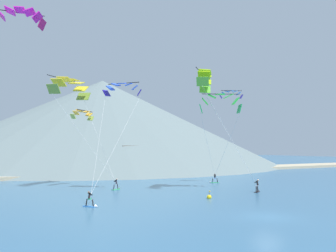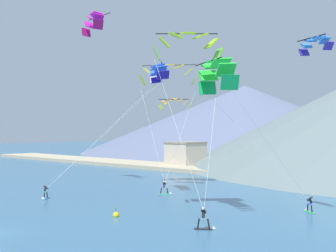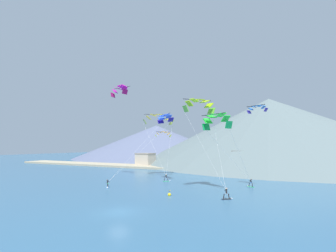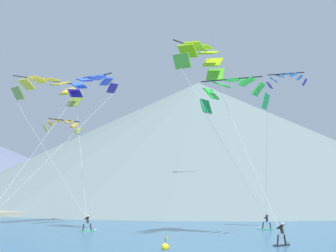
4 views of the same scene
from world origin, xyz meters
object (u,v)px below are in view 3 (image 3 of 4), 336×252
(kitesurfer_far_left, at_px, (108,185))
(kitesurfer_near_lead, at_px, (167,179))
(kitesurfer_near_trail, at_px, (250,184))
(parafoil_kite_far_left, at_px, (165,118))
(kitesurfer_mid_center, at_px, (228,195))
(parafoil_kite_near_lead, at_px, (158,118))
(parafoil_kite_mid_center, at_px, (199,105))
(parafoil_kite_distant_mid_solo, at_px, (257,108))
(parafoil_kite_near_trail, at_px, (216,120))
(parafoil_kite_distant_high_outer, at_px, (120,90))
(race_marker_buoy, at_px, (169,195))
(parafoil_kite_distant_low_drift, at_px, (163,134))

(kitesurfer_far_left, bearing_deg, kitesurfer_near_lead, 59.69)
(kitesurfer_near_trail, height_order, parafoil_kite_far_left, parafoil_kite_far_left)
(kitesurfer_mid_center, bearing_deg, parafoil_kite_near_lead, 140.04)
(parafoil_kite_mid_center, relative_size, parafoil_kite_distant_mid_solo, 3.93)
(kitesurfer_near_lead, xyz_separation_m, parafoil_kite_near_trail, (13.16, -7.03, 12.27))
(kitesurfer_near_lead, bearing_deg, parafoil_kite_distant_mid_solo, -4.76)
(kitesurfer_near_trail, relative_size, parafoil_kite_near_trail, 0.13)
(parafoil_kite_distant_high_outer, bearing_deg, race_marker_buoy, -32.15)
(kitesurfer_near_lead, relative_size, parafoil_kite_distant_high_outer, 0.27)
(parafoil_kite_far_left, height_order, race_marker_buoy, parafoil_kite_far_left)
(race_marker_buoy, bearing_deg, kitesurfer_far_left, 175.24)
(kitesurfer_near_lead, relative_size, kitesurfer_near_trail, 1.04)
(kitesurfer_near_trail, height_order, race_marker_buoy, kitesurfer_near_trail)
(parafoil_kite_distant_mid_solo, bearing_deg, parafoil_kite_near_trail, -140.48)
(kitesurfer_mid_center, bearing_deg, parafoil_kite_distant_mid_solo, 68.32)
(kitesurfer_near_trail, relative_size, parafoil_kite_far_left, 0.12)
(kitesurfer_near_trail, distance_m, parafoil_kite_near_trail, 15.37)
(parafoil_kite_distant_low_drift, xyz_separation_m, parafoil_kite_distant_mid_solo, (23.42, -7.09, 4.00))
(kitesurfer_near_lead, bearing_deg, parafoil_kite_near_lead, 132.04)
(kitesurfer_near_trail, distance_m, parafoil_kite_far_left, 22.64)
(kitesurfer_near_lead, xyz_separation_m, parafoil_kite_distant_mid_solo, (19.70, -1.64, 14.80))
(kitesurfer_near_lead, distance_m, parafoil_kite_near_lead, 17.19)
(parafoil_kite_near_trail, bearing_deg, kitesurfer_mid_center, -61.15)
(kitesurfer_far_left, bearing_deg, race_marker_buoy, -4.76)
(kitesurfer_mid_center, xyz_separation_m, race_marker_buoy, (-9.05, -1.48, -0.41))
(kitesurfer_far_left, distance_m, parafoil_kite_far_left, 18.85)
(parafoil_kite_distant_mid_solo, relative_size, race_marker_buoy, 3.84)
(kitesurfer_far_left, relative_size, parafoil_kite_distant_low_drift, 0.40)
(kitesurfer_far_left, xyz_separation_m, parafoil_kite_distant_mid_solo, (26.72, 10.37, 14.82))
(kitesurfer_near_trail, bearing_deg, kitesurfer_far_left, -152.40)
(parafoil_kite_far_left, height_order, parafoil_kite_distant_mid_solo, parafoil_kite_distant_mid_solo)
(parafoil_kite_near_lead, height_order, parafoil_kite_far_left, parafoil_kite_near_lead)
(kitesurfer_near_lead, relative_size, parafoil_kite_near_trail, 0.14)
(parafoil_kite_near_lead, xyz_separation_m, parafoil_kite_near_trail, (18.71, -13.18, -2.79))
(kitesurfer_near_lead, height_order, kitesurfer_near_trail, kitesurfer_near_lead)
(kitesurfer_mid_center, relative_size, kitesurfer_far_left, 1.11)
(parafoil_kite_distant_low_drift, relative_size, race_marker_buoy, 4.05)
(kitesurfer_far_left, xyz_separation_m, parafoil_kite_distant_low_drift, (3.30, 17.45, 10.83))
(parafoil_kite_near_trail, distance_m, parafoil_kite_far_left, 14.25)
(kitesurfer_far_left, bearing_deg, parafoil_kite_mid_center, 14.65)
(parafoil_kite_near_trail, height_order, parafoil_kite_far_left, parafoil_kite_far_left)
(kitesurfer_near_lead, bearing_deg, parafoil_kite_distant_high_outer, -177.73)
(kitesurfer_near_lead, distance_m, parafoil_kite_far_left, 14.02)
(parafoil_kite_distant_high_outer, bearing_deg, parafoil_kite_distant_mid_solo, -1.92)
(parafoil_kite_near_lead, xyz_separation_m, parafoil_kite_distant_mid_solo, (25.24, -7.79, -0.27))
(parafoil_kite_near_trail, height_order, parafoil_kite_distant_mid_solo, parafoil_kite_distant_mid_solo)
(kitesurfer_near_lead, bearing_deg, kitesurfer_near_trail, 3.04)
(parafoil_kite_mid_center, bearing_deg, parafoil_kite_distant_mid_solo, 31.62)
(parafoil_kite_near_trail, bearing_deg, kitesurfer_near_trail, 60.06)
(parafoil_kite_mid_center, relative_size, parafoil_kite_distant_high_outer, 2.45)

